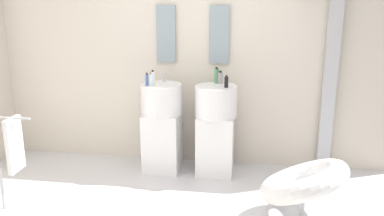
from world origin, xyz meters
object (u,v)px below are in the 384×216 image
object	(u,v)px
lounge_chair	(303,186)
towel_rack	(12,147)
pedestal_sink_left	(162,125)
soap_bottle_grey	(220,78)
shower_column	(329,78)
soap_bottle_black	(226,82)
soap_bottle_white	(153,79)
soap_bottle_green	(217,76)
soap_bottle_blue	(147,80)
pedestal_sink_right	(216,128)
soap_bottle_clear	(152,80)

from	to	relation	value
lounge_chair	towel_rack	bearing A→B (deg)	-176.39
pedestal_sink_left	soap_bottle_grey	xyz separation A→B (m)	(0.64, 0.11, 0.54)
shower_column	soap_bottle_black	world-z (taller)	shower_column
soap_bottle_grey	soap_bottle_white	xyz separation A→B (m)	(-0.71, -0.21, 0.01)
shower_column	soap_bottle_white	xyz separation A→B (m)	(-1.88, -0.35, 0.01)
lounge_chair	soap_bottle_green	size ratio (longest dim) A/B	5.91
pedestal_sink_left	soap_bottle_black	distance (m)	0.90
lounge_chair	soap_bottle_blue	xyz separation A→B (m)	(-1.59, 0.86, 0.72)
pedestal_sink_left	soap_bottle_white	xyz separation A→B (m)	(-0.07, -0.10, 0.55)
pedestal_sink_right	soap_bottle_black	world-z (taller)	soap_bottle_black
towel_rack	soap_bottle_black	size ratio (longest dim) A/B	7.29
shower_column	towel_rack	world-z (taller)	shower_column
towel_rack	soap_bottle_grey	world-z (taller)	soap_bottle_grey
lounge_chair	soap_bottle_black	distance (m)	1.36
soap_bottle_grey	soap_bottle_green	bearing A→B (deg)	147.92
shower_column	lounge_chair	size ratio (longest dim) A/B	1.92
soap_bottle_black	pedestal_sink_left	bearing A→B (deg)	174.87
lounge_chair	soap_bottle_white	size ratio (longest dim) A/B	6.18
soap_bottle_clear	lounge_chair	bearing A→B (deg)	-28.95
soap_bottle_white	soap_bottle_blue	world-z (taller)	soap_bottle_white
pedestal_sink_right	lounge_chair	xyz separation A→B (m)	(0.85, -0.95, -0.19)
soap_bottle_grey	soap_bottle_black	world-z (taller)	soap_bottle_grey
towel_rack	soap_bottle_blue	distance (m)	1.49
soap_bottle_clear	soap_bottle_green	distance (m)	0.72
lounge_chair	pedestal_sink_left	bearing A→B (deg)	146.80
lounge_chair	soap_bottle_grey	xyz separation A→B (m)	(-0.82, 1.06, 0.73)
pedestal_sink_right	soap_bottle_clear	xyz separation A→B (m)	(-0.68, -0.11, 0.54)
soap_bottle_black	lounge_chair	bearing A→B (deg)	-50.30
towel_rack	soap_bottle_green	distance (m)	2.18
towel_rack	soap_bottle_blue	world-z (taller)	soap_bottle_blue
soap_bottle_clear	soap_bottle_grey	xyz separation A→B (m)	(0.72, 0.21, -0.00)
towel_rack	pedestal_sink_left	bearing A→B (deg)	44.75
towel_rack	soap_bottle_grey	xyz separation A→B (m)	(1.77, 1.23, 0.45)
shower_column	lounge_chair	distance (m)	1.45
pedestal_sink_right	soap_bottle_white	bearing A→B (deg)	-171.33
pedestal_sink_left	soap_bottle_green	distance (m)	0.83
pedestal_sink_left	soap_bottle_clear	distance (m)	0.56
towel_rack	soap_bottle_grey	size ratio (longest dim) A/B	6.47
soap_bottle_clear	soap_bottle_black	xyz separation A→B (m)	(0.80, 0.04, -0.01)
soap_bottle_blue	soap_bottle_clear	bearing A→B (deg)	-10.46
soap_bottle_green	shower_column	bearing A→B (deg)	5.25
shower_column	lounge_chair	bearing A→B (deg)	-106.50
pedestal_sink_left	soap_bottle_green	xyz separation A→B (m)	(0.60, 0.14, 0.56)
lounge_chair	soap_bottle_clear	distance (m)	1.90
soap_bottle_black	soap_bottle_clear	bearing A→B (deg)	-177.04
soap_bottle_clear	soap_bottle_grey	bearing A→B (deg)	16.55
lounge_chair	soap_bottle_white	bearing A→B (deg)	150.83
soap_bottle_blue	pedestal_sink_right	bearing A→B (deg)	7.30
pedestal_sink_left	shower_column	xyz separation A→B (m)	(1.81, 0.25, 0.54)
soap_bottle_grey	soap_bottle_blue	distance (m)	0.80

